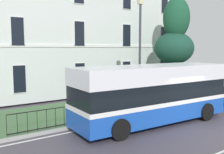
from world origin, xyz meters
TOP-DOWN VIEW (x-y plane):
  - ground_plane at (0.00, 1.04)m, footprint 60.00×56.00m
  - georgian_townhouse at (1.19, 15.00)m, footprint 18.83×8.84m
  - iron_verge_railing at (1.19, 4.40)m, footprint 18.52×0.04m
  - evergreen_tree at (6.34, 7.71)m, footprint 3.77×3.77m
  - single_decker_bus at (-1.18, 2.51)m, footprint 8.84×2.95m
  - street_lamp_post at (-0.08, 4.81)m, footprint 0.36×0.24m
  - litter_bin at (6.78, 4.74)m, footprint 0.52×0.52m

SIDE VIEW (x-z plane):
  - ground_plane at x=0.00m, z-range -0.11..0.07m
  - iron_verge_railing at x=1.19m, z-range 0.14..1.11m
  - litter_bin at x=6.78m, z-range 0.12..1.27m
  - single_decker_bus at x=-1.18m, z-range 0.08..3.14m
  - evergreen_tree at x=6.34m, z-range -0.76..7.35m
  - street_lamp_post at x=-0.08m, z-range 0.61..7.41m
  - georgian_townhouse at x=1.19m, z-range 0.15..12.68m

